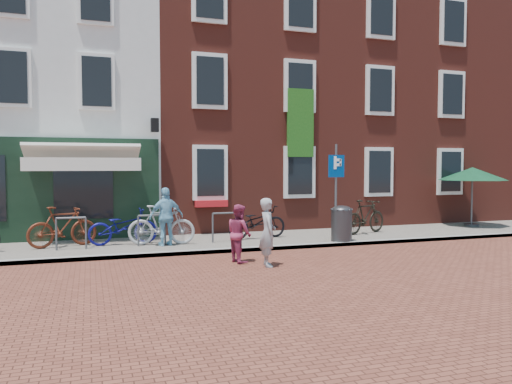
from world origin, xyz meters
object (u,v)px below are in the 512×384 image
object	(u,v)px
litter_bin	(342,221)
parking_sign	(336,179)
bicycle_3	(161,225)
woman	(268,232)
boy	(239,233)
bicycle_1	(63,227)
bicycle_2	(123,227)
bicycle_4	(257,222)
bicycle_5	(365,217)
parasol	(472,171)
cafe_person	(166,217)

from	to	relation	value
litter_bin	parking_sign	distance (m)	1.37
litter_bin	bicycle_3	size ratio (longest dim) A/B	0.60
parking_sign	woman	size ratio (longest dim) A/B	1.82
boy	bicycle_1	bearing A→B (deg)	42.35
woman	litter_bin	bearing A→B (deg)	-45.73
bicycle_1	bicycle_2	size ratio (longest dim) A/B	0.97
bicycle_4	woman	bearing A→B (deg)	156.29
parking_sign	bicycle_5	bearing A→B (deg)	20.33
parking_sign	boy	distance (m)	4.38
parasol	bicycle_5	size ratio (longest dim) A/B	1.30
litter_bin	bicycle_3	world-z (taller)	litter_bin
bicycle_2	woman	bearing A→B (deg)	-146.27
litter_bin	parking_sign	xyz separation A→B (m)	(0.17, 0.67, 1.18)
woman	boy	size ratio (longest dim) A/B	1.13
parking_sign	bicycle_3	xyz separation A→B (m)	(-5.04, 0.27, -1.20)
boy	bicycle_4	distance (m)	3.05
parking_sign	bicycle_2	size ratio (longest dim) A/B	1.51
woman	bicycle_3	xyz separation A→B (m)	(-1.88, 3.12, -0.12)
boy	cafe_person	distance (m)	2.64
parasol	woman	bearing A→B (deg)	-156.84
litter_bin	bicycle_5	xyz separation A→B (m)	(1.45, 1.15, -0.02)
parking_sign	woman	bearing A→B (deg)	-137.96
woman	cafe_person	xyz separation A→B (m)	(-1.78, 2.93, 0.12)
litter_bin	woman	xyz separation A→B (m)	(-2.99, -2.18, 0.10)
litter_bin	parking_sign	size ratio (longest dim) A/B	0.39
litter_bin	bicycle_1	xyz separation A→B (m)	(-7.36, 1.39, -0.02)
boy	bicycle_2	distance (m)	3.72
parking_sign	bicycle_2	xyz separation A→B (m)	(-6.01, 0.65, -1.25)
parasol	woman	xyz separation A→B (m)	(-8.99, -3.85, -1.26)
boy	bicycle_5	world-z (taller)	boy
bicycle_3	bicycle_5	xyz separation A→B (m)	(6.32, 0.20, 0.00)
bicycle_1	bicycle_5	bearing A→B (deg)	-108.84
boy	bicycle_1	world-z (taller)	boy
bicycle_1	bicycle_2	xyz separation A→B (m)	(1.52, -0.07, -0.05)
bicycle_4	bicycle_5	bearing A→B (deg)	-99.95
parasol	bicycle_4	size ratio (longest dim) A/B	1.27
litter_bin	parasol	bearing A→B (deg)	15.55
boy	bicycle_4	xyz separation A→B (m)	(1.36, 2.73, -0.09)
parasol	woman	size ratio (longest dim) A/B	1.53
parking_sign	bicycle_3	distance (m)	5.19
bicycle_5	bicycle_2	bearing A→B (deg)	69.34
bicycle_1	bicycle_2	distance (m)	1.52
boy	bicycle_2	bearing A→B (deg)	29.10
bicycle_2	bicycle_5	distance (m)	7.29
litter_bin	boy	size ratio (longest dim) A/B	0.80
bicycle_2	bicycle_4	distance (m)	3.76
parasol	bicycle_5	xyz separation A→B (m)	(-4.55, -0.52, -1.39)
bicycle_4	parasol	bearing A→B (deg)	-95.60
woman	bicycle_2	bearing A→B (deg)	47.34
bicycle_3	bicycle_5	world-z (taller)	same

